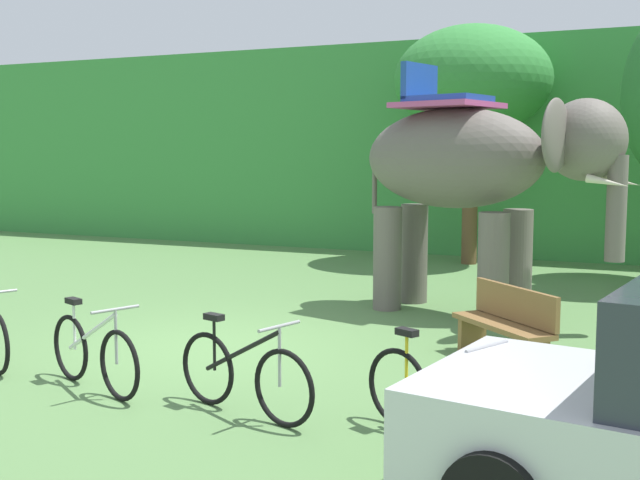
{
  "coord_description": "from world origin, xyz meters",
  "views": [
    {
      "loc": [
        5.23,
        -8.29,
        2.42
      ],
      "look_at": [
        1.04,
        1.0,
        1.3
      ],
      "focal_mm": 44.35,
      "sensor_mm": 36.0,
      "label": 1
    }
  ],
  "objects": [
    {
      "name": "foliage_hedge",
      "position": [
        0.0,
        12.97,
        2.54
      ],
      "size": [
        36.0,
        6.0,
        5.09
      ],
      "primitive_type": "cube",
      "color": "#3D8E42",
      "rests_on": "ground"
    },
    {
      "name": "elephant",
      "position": [
        2.48,
        3.27,
        2.2
      ],
      "size": [
        4.24,
        2.54,
        3.78
      ],
      "color": "#665E56",
      "rests_on": "ground"
    },
    {
      "name": "bike_yellow",
      "position": [
        3.51,
        -2.01,
        0.39
      ],
      "size": [
        1.58,
        0.81,
        0.92
      ],
      "color": "black",
      "rests_on": "ground"
    },
    {
      "name": "bike_white",
      "position": [
        -0.14,
        -2.04,
        0.39
      ],
      "size": [
        1.61,
        0.74,
        0.92
      ],
      "color": "black",
      "rests_on": "ground"
    },
    {
      "name": "ground_plane",
      "position": [
        0.0,
        0.0,
        0.0
      ],
      "size": [
        80.0,
        80.0,
        0.0
      ],
      "primitive_type": "plane",
      "color": "#567F47"
    },
    {
      "name": "wooden_bench",
      "position": [
        3.51,
        0.75,
        0.48
      ],
      "size": [
        1.37,
        1.33,
        0.89
      ],
      "color": "brown",
      "rests_on": "ground"
    },
    {
      "name": "tree_far_right",
      "position": [
        1.13,
        8.76,
        3.96
      ],
      "size": [
        3.37,
        3.37,
        5.15
      ],
      "color": "brown",
      "rests_on": "ground"
    },
    {
      "name": "bike_black",
      "position": [
        1.66,
        -2.09,
        0.39
      ],
      "size": [
        1.66,
        0.63,
        0.92
      ],
      "color": "black",
      "rests_on": "ground"
    }
  ]
}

